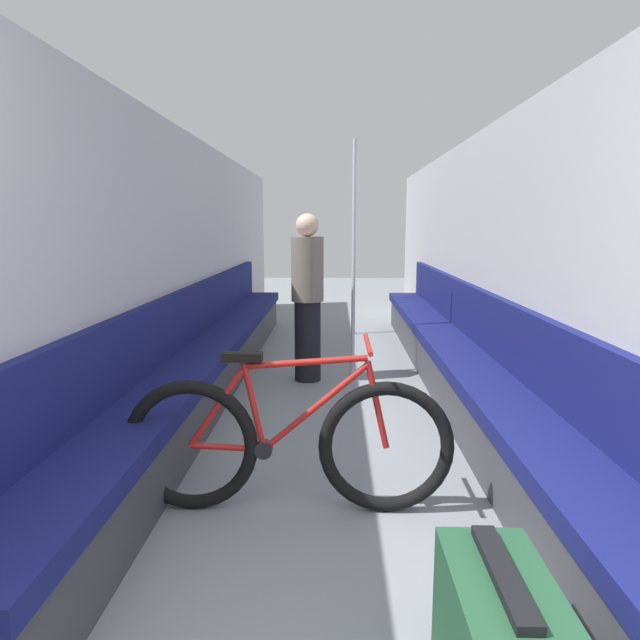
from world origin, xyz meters
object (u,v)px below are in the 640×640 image
Objects in this scene: grab_pole_far at (354,263)px; passenger_standing at (307,296)px; bench_seat_row_right at (456,360)px; bench_seat_row_left at (209,358)px; grab_pole_near at (354,253)px; bicycle at (288,443)px.

grab_pole_far reaches higher than passenger_standing.
bench_seat_row_right is 1.35m from grab_pole_far.
passenger_standing reaches higher than bench_seat_row_left.
grab_pole_far reaches higher than bench_seat_row_left.
grab_pole_far is (-0.07, -2.11, 0.00)m from grab_pole_near.
bench_seat_row_left is 1.00× the size of bench_seat_row_right.
bench_seat_row_left is 1.64m from grab_pole_far.
grab_pole_near is at bearing 87.98° from grab_pole_far.
passenger_standing is at bearing -102.21° from grab_pole_near.
grab_pole_near is 2.42m from passenger_standing.
bicycle is 0.75× the size of grab_pole_near.
grab_pole_near reaches higher than passenger_standing.
grab_pole_near reaches higher than bench_seat_row_left.
bicycle is at bearing -9.39° from passenger_standing.
grab_pole_far is at bearing 108.80° from passenger_standing.
bench_seat_row_left is 1.07m from passenger_standing.
bench_seat_row_left is 2.15m from bench_seat_row_right.
grab_pole_far is 0.57m from passenger_standing.
passenger_standing is at bearing 162.05° from bench_seat_row_right.
grab_pole_far reaches higher than bench_seat_row_right.
bench_seat_row_right is 2.99m from grab_pole_near.
bench_seat_row_left is at bearing -73.17° from passenger_standing.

